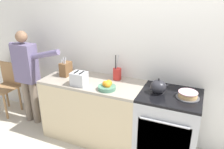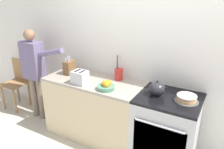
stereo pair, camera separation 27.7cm
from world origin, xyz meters
TOP-DOWN VIEW (x-y plane):
  - wall_back at (0.00, 0.66)m, footprint 8.00×0.04m
  - counter_cabinet at (-0.70, 0.32)m, footprint 1.38×0.64m
  - stove_range at (0.34, 0.32)m, footprint 0.72×0.67m
  - layer_cake at (0.53, 0.31)m, footprint 0.27×0.27m
  - tea_kettle at (0.20, 0.30)m, footprint 0.23×0.19m
  - knife_block at (-1.15, 0.35)m, footprint 0.11×0.18m
  - utensil_crock at (-0.42, 0.50)m, footprint 0.11×0.11m
  - fruit_bowl at (-0.41, 0.15)m, footprint 0.22×0.22m
  - toaster at (-0.79, 0.13)m, footprint 0.21×0.17m
  - person_baker at (-1.81, 0.26)m, footprint 0.89×0.20m
  - dining_chair at (-2.42, 0.38)m, footprint 0.40×0.40m

SIDE VIEW (x-z plane):
  - counter_cabinet at x=-0.70m, z-range 0.00..0.89m
  - stove_range at x=0.34m, z-range 0.00..0.89m
  - dining_chair at x=-2.42m, z-range 0.07..0.95m
  - person_baker at x=-1.81m, z-range 0.14..1.63m
  - layer_cake at x=0.53m, z-range 0.88..0.96m
  - fruit_bowl at x=-0.41m, z-range 0.87..0.99m
  - tea_kettle at x=0.20m, z-range 0.87..1.06m
  - utensil_crock at x=-0.42m, z-range 0.80..1.14m
  - toaster at x=-0.79m, z-range 0.88..1.06m
  - knife_block at x=-1.15m, z-range 0.85..1.13m
  - wall_back at x=0.00m, z-range 0.00..2.60m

